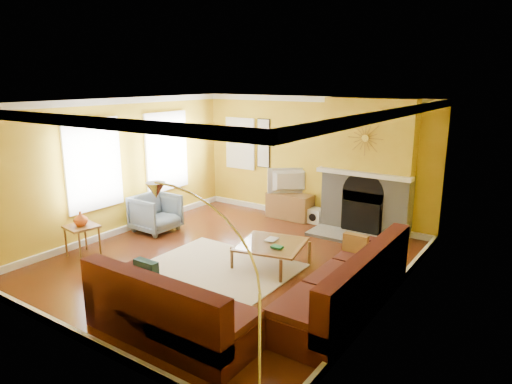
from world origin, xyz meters
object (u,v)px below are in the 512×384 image
Objects in this scene: coffee_table at (271,254)px; arc_lamp at (210,298)px; armchair at (156,213)px; side_table at (83,240)px; media_console at (290,206)px; sectional_sofa at (262,271)px.

arc_lamp reaches higher than coffee_table.
armchair is 1.68m from side_table.
coffee_table is at bearing 25.91° from side_table.
arc_lamp is (1.22, -3.02, 0.83)m from coffee_table.
media_console is 2.96m from armchair.
arc_lamp is at bearing -126.99° from armchair.
media_console is 1.22× the size of armchair.
media_console is 0.49× the size of arc_lamp.
arc_lamp is (4.24, -1.55, 0.76)m from side_table.
arc_lamp reaches higher than side_table.
arc_lamp is at bearing -67.25° from media_console.
sectional_sofa reaches higher than side_table.
side_table is (-3.02, -1.47, 0.07)m from coffee_table.
side_table reaches higher than coffee_table.
coffee_table is at bearing -93.21° from armchair.
coffee_table is at bearing -66.40° from media_console.
sectional_sofa reaches higher than media_console.
sectional_sofa is 4.00m from media_console.
arc_lamp is at bearing -67.97° from coffee_table.
armchair is (-2.93, 0.21, 0.18)m from coffee_table.
media_console is at bearing 64.44° from side_table.
media_console is 1.85× the size of side_table.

